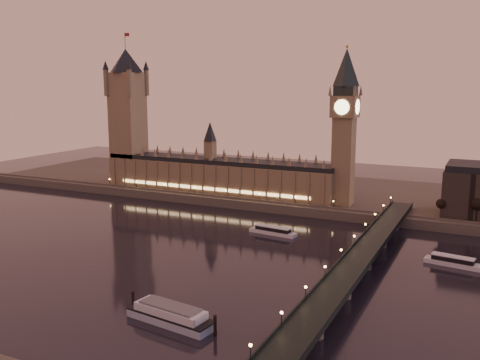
{
  "coord_description": "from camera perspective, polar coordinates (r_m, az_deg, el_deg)",
  "views": [
    {
      "loc": [
        143.6,
        -222.68,
        86.53
      ],
      "look_at": [
        19.75,
        35.0,
        34.1
      ],
      "focal_mm": 40.0,
      "sensor_mm": 36.0,
      "label": 1
    }
  ],
  "objects": [
    {
      "name": "westminster_bridge",
      "position": [
        242.6,
        11.96,
        -9.35
      ],
      "size": [
        13.2,
        260.0,
        15.3
      ],
      "color": "black",
      "rests_on": "ground"
    },
    {
      "name": "cruise_boat_b",
      "position": [
        277.94,
        21.75,
        -8.06
      ],
      "size": [
        26.48,
        10.23,
        4.76
      ],
      "rotation": [
        0.0,
        0.0,
        -0.15
      ],
      "color": "silver",
      "rests_on": "ground"
    },
    {
      "name": "victoria_tower",
      "position": [
        433.63,
        -11.91,
        7.43
      ],
      "size": [
        31.68,
        31.68,
        118.0
      ],
      "color": "brown",
      "rests_on": "ground"
    },
    {
      "name": "bare_tree_1",
      "position": [
        339.28,
        23.66,
        -2.56
      ],
      "size": [
        6.35,
        6.35,
        12.91
      ],
      "color": "black",
      "rests_on": "ground"
    },
    {
      "name": "cruise_boat_a",
      "position": [
        310.44,
        3.53,
        -5.43
      ],
      "size": [
        29.13,
        9.46,
        4.58
      ],
      "rotation": [
        0.0,
        0.0,
        -0.12
      ],
      "color": "silver",
      "rests_on": "ground"
    },
    {
      "name": "moored_barge",
      "position": [
        202.18,
        -7.43,
        -14.07
      ],
      "size": [
        40.01,
        14.52,
        7.4
      ],
      "rotation": [
        0.0,
        0.0,
        -0.14
      ],
      "color": "#9BADC6",
      "rests_on": "ground"
    },
    {
      "name": "far_embankment",
      "position": [
        412.53,
        9.15,
        -1.42
      ],
      "size": [
        560.0,
        130.0,
        6.0
      ],
      "primitive_type": "cube",
      "color": "#423D35",
      "rests_on": "ground"
    },
    {
      "name": "bare_tree_0",
      "position": [
        340.08,
        20.91,
        -2.33
      ],
      "size": [
        6.35,
        6.35,
        12.91
      ],
      "color": "black",
      "rests_on": "ground"
    },
    {
      "name": "ground",
      "position": [
        278.74,
        -6.86,
        -7.77
      ],
      "size": [
        700.0,
        700.0,
        0.0
      ],
      "primitive_type": "plane",
      "color": "black",
      "rests_on": "ground"
    },
    {
      "name": "big_ben",
      "position": [
        355.88,
        11.11,
        6.56
      ],
      "size": [
        17.68,
        17.68,
        104.0
      ],
      "color": "brown",
      "rests_on": "ground"
    },
    {
      "name": "palace_of_westminster",
      "position": [
        395.05,
        -2.43,
        0.94
      ],
      "size": [
        180.0,
        26.62,
        52.0
      ],
      "color": "brown",
      "rests_on": "ground"
    }
  ]
}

